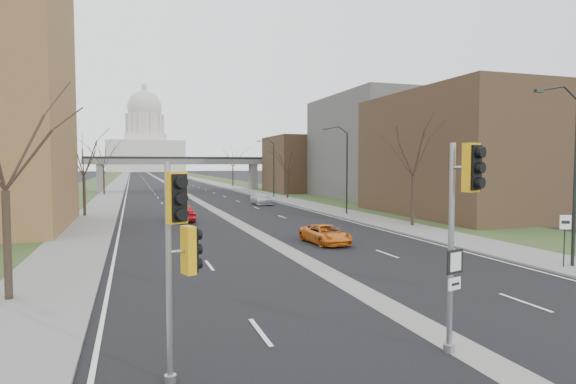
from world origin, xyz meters
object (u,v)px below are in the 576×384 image
signal_pole_left (180,240)px  speed_limit_sign (565,231)px  car_right_near (326,234)px  car_left_far (170,194)px  car_right_mid (261,199)px  signal_pole_median (462,208)px  car_left_near (183,213)px

signal_pole_left → speed_limit_sign: 20.03m
speed_limit_sign → car_right_near: (-8.14, 10.43, -1.23)m
car_left_far → car_right_mid: size_ratio=0.76×
speed_limit_sign → car_right_mid: size_ratio=0.51×
signal_pole_left → car_right_mid: size_ratio=1.04×
car_left_far → car_right_mid: (10.11, -14.53, 0.10)m
signal_pole_left → car_right_near: size_ratio=1.16×
speed_limit_sign → car_left_far: (-14.61, 54.96, -1.23)m
signal_pole_median → car_right_near: size_ratio=1.28×
speed_limit_sign → car_right_near: speed_limit_sign is taller
car_left_near → car_left_far: bearing=-95.2°
car_left_near → car_left_far: car_left_near is taller
car_left_near → signal_pole_median: bearing=93.6°
car_left_near → car_right_mid: car_left_near is taller
car_left_far → speed_limit_sign: bearing=110.8°
signal_pole_left → car_left_near: 32.45m
signal_pole_median → car_right_mid: size_ratio=1.15×
signal_pole_left → speed_limit_sign: bearing=0.3°
car_left_near → car_right_near: (7.46, -15.05, -0.15)m
car_left_near → car_right_near: bearing=113.1°
car_left_near → signal_pole_left: bearing=81.0°
car_right_near → car_right_mid: (3.63, 29.99, 0.10)m
signal_pole_left → car_right_near: 20.38m
car_left_far → signal_pole_median: bearing=98.6°
car_right_mid → car_left_near: bearing=-128.2°
signal_pole_left → car_left_far: size_ratio=1.37×
signal_pole_left → car_left_near: (3.22, 32.19, -2.60)m
signal_pole_median → car_right_mid: 48.39m
signal_pole_left → car_right_near: (10.68, 17.14, -2.75)m
speed_limit_sign → car_right_mid: (-4.51, 40.43, -1.13)m
speed_limit_sign → car_right_near: bearing=148.5°
signal_pole_median → car_right_near: signal_pole_median is taller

